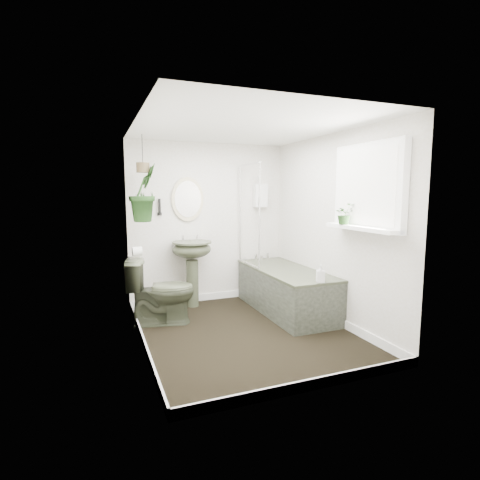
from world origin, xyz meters
name	(u,v)px	position (x,y,z in m)	size (l,w,h in m)	color
floor	(245,332)	(0.00, 0.00, -0.01)	(2.30, 2.80, 0.02)	black
ceiling	(245,126)	(0.00, 0.00, 2.31)	(2.30, 2.80, 0.02)	white
wall_back	(208,223)	(0.00, 1.41, 1.15)	(2.30, 0.02, 2.30)	silver
wall_front	(314,251)	(0.00, -1.41, 1.15)	(2.30, 0.02, 2.30)	silver
wall_left	(138,237)	(-1.16, 0.00, 1.15)	(0.02, 2.80, 2.30)	silver
wall_right	(332,229)	(1.16, 0.00, 1.15)	(0.02, 2.80, 2.30)	silver
skirting	(245,327)	(0.00, 0.00, 0.05)	(2.30, 2.80, 0.10)	white
bathtub	(286,290)	(0.80, 0.50, 0.29)	(0.72, 1.72, 0.58)	#393F2D
bath_screen	(249,215)	(0.47, 0.99, 1.28)	(0.04, 0.72, 1.40)	silver
shower_box	(260,195)	(0.80, 1.34, 1.55)	(0.20, 0.10, 0.35)	white
oval_mirror	(188,199)	(-0.31, 1.37, 1.50)	(0.46, 0.03, 0.62)	beige
wall_sconce	(160,207)	(-0.71, 1.36, 1.40)	(0.04, 0.04, 0.22)	black
toilet_roll_holder	(137,251)	(-1.10, 0.70, 0.90)	(0.11, 0.11, 0.11)	white
window_recess	(368,187)	(1.09, -0.70, 1.65)	(0.08, 1.00, 0.90)	white
window_sill	(361,228)	(1.02, -0.70, 1.23)	(0.18, 1.00, 0.04)	white
window_blinds	(365,187)	(1.04, -0.70, 1.65)	(0.01, 0.86, 0.76)	white
toilet	(161,291)	(-0.84, 0.64, 0.40)	(0.45, 0.79, 0.81)	#393F2D
pedestal_sink	(192,274)	(-0.31, 1.18, 0.46)	(0.55, 0.46, 0.93)	#393F2D
sill_plant	(344,214)	(0.97, -0.47, 1.37)	(0.21, 0.18, 0.23)	black
hanging_plant	(144,192)	(-0.97, 0.95, 1.60)	(0.40, 0.32, 0.73)	black
soap_bottle	(321,273)	(0.81, -0.29, 0.68)	(0.09, 0.09, 0.20)	#272323
hanging_pot	(143,168)	(-0.97, 0.95, 1.90)	(0.16, 0.16, 0.12)	brown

